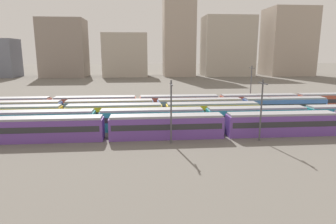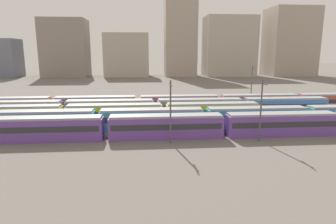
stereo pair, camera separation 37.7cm
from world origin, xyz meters
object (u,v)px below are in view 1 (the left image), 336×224
object	(u,v)px
train_track_1	(152,119)
train_track_2	(115,114)
catenary_pole_0	(261,107)
train_track_0	(167,126)
catenary_pole_1	(251,85)
train_track_3	(155,108)
train_track_4	(179,103)
catenary_pole_2	(171,109)

from	to	relation	value
train_track_1	train_track_2	world-z (taller)	same
catenary_pole_0	train_track_0	bearing A→B (deg)	168.54
catenary_pole_0	catenary_pole_1	world-z (taller)	catenary_pole_1
train_track_1	train_track_3	distance (m)	10.46
train_track_0	train_track_4	size ratio (longest dim) A/B	1.00
train_track_1	catenary_pole_0	bearing A→B (deg)	-26.33
catenary_pole_0	catenary_pole_1	bearing A→B (deg)	72.40
train_track_3	catenary_pole_0	bearing A→B (deg)	-50.50
train_track_3	train_track_0	bearing A→B (deg)	-86.10
train_track_3	catenary_pole_2	size ratio (longest dim) A/B	7.88
train_track_0	catenary_pole_0	bearing A→B (deg)	-11.46
catenary_pole_1	catenary_pole_2	bearing A→B (deg)	-129.72
train_track_0	train_track_1	world-z (taller)	same
catenary_pole_0	catenary_pole_2	size ratio (longest dim) A/B	1.00
train_track_1	train_track_3	size ratio (longest dim) A/B	1.25
train_track_4	catenary_pole_1	bearing A→B (deg)	9.44
train_track_1	train_track_0	bearing A→B (deg)	-67.56
catenary_pole_1	train_track_2	bearing A→B (deg)	-157.09
train_track_2	catenary_pole_2	size ratio (longest dim) A/B	5.88
catenary_pole_1	catenary_pole_2	xyz separation A→B (m)	(-22.19, -26.71, -0.41)
catenary_pole_2	train_track_0	bearing A→B (deg)	98.45
train_track_4	train_track_3	bearing A→B (deg)	-137.63
train_track_3	catenary_pole_2	world-z (taller)	catenary_pole_2
train_track_4	catenary_pole_1	xyz separation A→B (m)	(17.98, 2.99, 3.79)
catenary_pole_2	train_track_3	bearing A→B (deg)	94.62
train_track_2	catenary_pole_2	distance (m)	16.70
train_track_4	train_track_2	bearing A→B (deg)	-142.78
train_track_1	train_track_4	bearing A→B (deg)	66.50
train_track_2	catenary_pole_0	bearing A→B (deg)	-29.75
train_track_0	catenary_pole_2	xyz separation A→B (m)	(0.43, -2.92, 3.38)
train_track_1	catenary_pole_0	world-z (taller)	catenary_pole_0
train_track_0	catenary_pole_1	xyz separation A→B (m)	(22.62, 23.79, 3.79)
train_track_3	train_track_4	size ratio (longest dim) A/B	0.80
train_track_4	catenary_pole_0	distance (m)	25.74
train_track_3	train_track_4	distance (m)	7.72
train_track_1	train_track_2	distance (m)	8.65
train_track_4	train_track_0	bearing A→B (deg)	-102.57
catenary_pole_2	train_track_4	bearing A→B (deg)	79.95
train_track_4	catenary_pole_2	bearing A→B (deg)	-100.05
train_track_3	catenary_pole_1	world-z (taller)	catenary_pole_1
train_track_2	train_track_3	size ratio (longest dim) A/B	0.75
train_track_1	train_track_2	size ratio (longest dim) A/B	1.68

